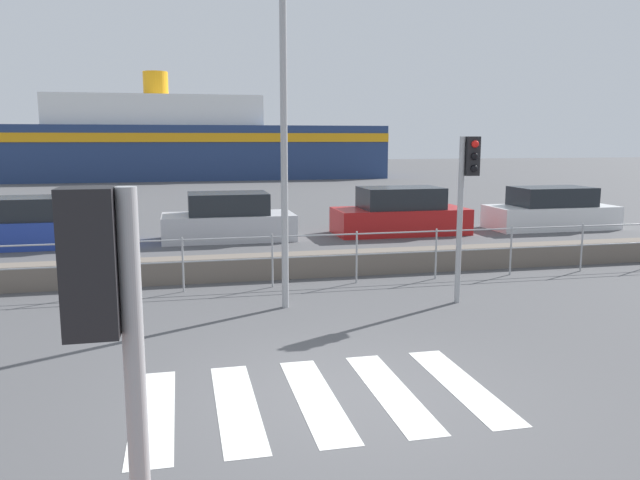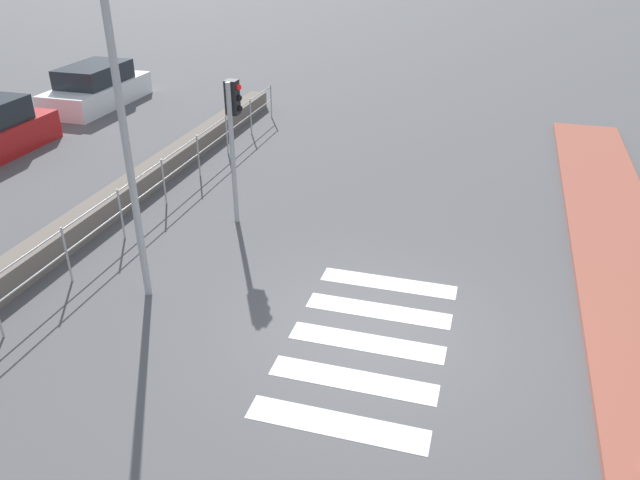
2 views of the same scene
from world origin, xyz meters
name	(u,v)px [view 2 (image 2 of 2)]	position (x,y,z in m)	size (l,w,h in m)	color
ground_plane	(371,331)	(0.00, 0.00, 0.00)	(160.00, 160.00, 0.00)	#4C4C4F
crosswalk	(367,342)	(-0.31, 0.00, 0.00)	(4.05, 2.40, 0.01)	silver
seawall	(28,262)	(0.00, 6.35, 0.25)	(23.18, 0.55, 0.50)	#6B6056
harbor_fence	(65,246)	(0.00, 5.47, 0.71)	(20.90, 0.04, 1.07)	#9EA0A3
traffic_light_far	(233,121)	(3.19, 3.57, 2.18)	(0.34, 0.32, 2.97)	#9EA0A3
streetlamp	(133,90)	(0.00, 3.68, 3.57)	(0.32, 1.30, 5.69)	#9EA0A3
parked_car_white	(96,88)	(10.18, 11.67, 0.58)	(4.16, 1.75, 1.37)	silver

